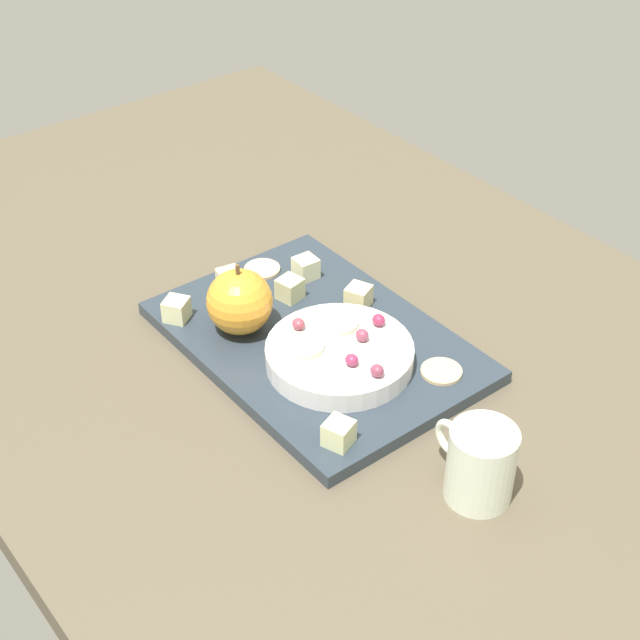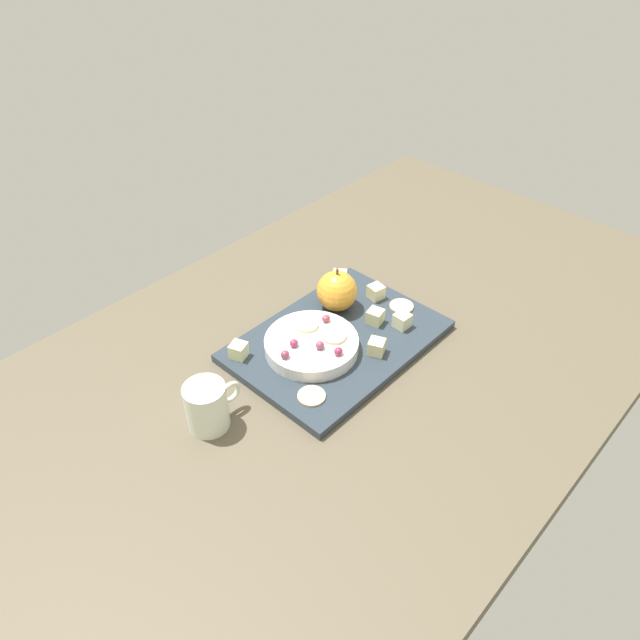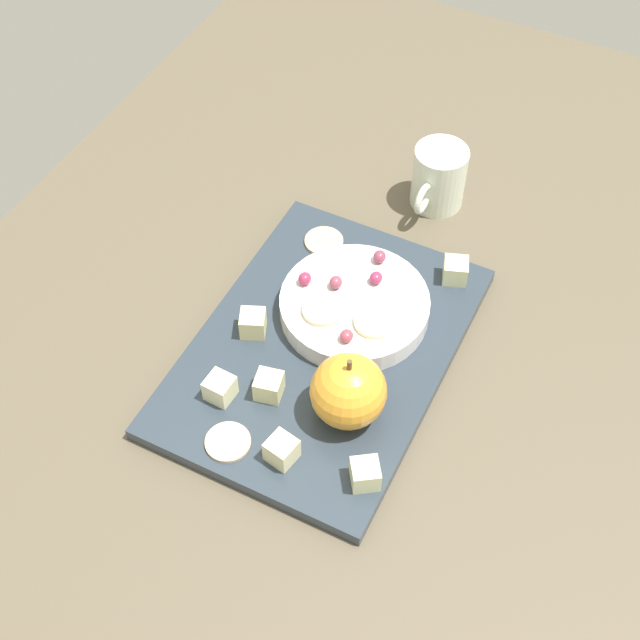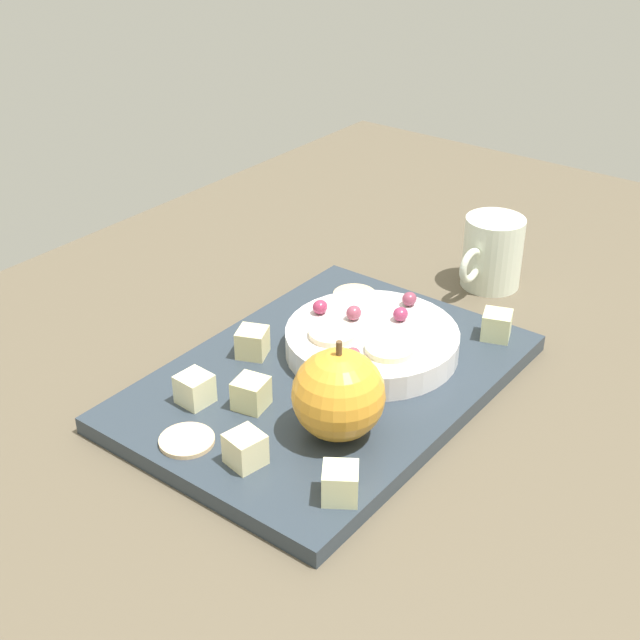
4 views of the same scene
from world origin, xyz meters
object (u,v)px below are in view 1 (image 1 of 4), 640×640
object	(u,v)px
cracker_1	(262,269)
apple_slice_0	(304,347)
cheese_cube_3	(358,297)
grape_0	(352,360)
apple_whole	(240,302)
apple_slice_1	(338,323)
cup	(480,464)
grape_1	(379,320)
cracker_0	(441,371)
platter	(316,341)
cheese_cube_2	(230,280)
grape_2	(362,335)
cheese_cube_5	(177,309)
cheese_cube_4	(339,433)
grape_3	(298,324)
grape_4	(377,371)
cheese_cube_1	(306,268)
cheese_cube_0	(290,289)
serving_dish	(339,355)

from	to	relation	value
cracker_1	apple_slice_0	xyz separation A→B (cm)	(-18.91, 7.59, 2.57)
cheese_cube_3	grape_0	world-z (taller)	grape_0
apple_whole	apple_slice_1	bearing A→B (deg)	-140.92
cup	grape_1	bearing A→B (deg)	-16.92
cracker_0	platter	bearing A→B (deg)	26.06
cheese_cube_3	apple_slice_0	size ratio (longest dim) A/B	0.60
cheese_cube_2	grape_2	world-z (taller)	grape_2
cheese_cube_5	grape_0	xyz separation A→B (cm)	(-22.13, -8.96, 1.78)
cheese_cube_4	grape_3	distance (cm)	16.94
cheese_cube_5	apple_slice_0	size ratio (longest dim) A/B	0.60
cheese_cube_2	grape_4	bearing A→B (deg)	-176.97
grape_0	grape_4	bearing A→B (deg)	-162.88
grape_2	cheese_cube_1	bearing A→B (deg)	-16.53
grape_3	apple_slice_0	xyz separation A→B (cm)	(-3.36, 1.79, -0.35)
grape_3	cheese_cube_1	bearing A→B (deg)	-40.75
cheese_cube_5	cheese_cube_3	bearing A→B (deg)	-121.20
cheese_cube_4	grape_4	bearing A→B (deg)	-66.71
apple_whole	cheese_cube_5	size ratio (longest dim) A/B	2.86
apple_slice_1	cup	size ratio (longest dim) A/B	0.46
cup	cheese_cube_3	bearing A→B (deg)	-18.23
apple_slice_0	grape_2	bearing A→B (deg)	-115.15
cheese_cube_0	grape_4	size ratio (longest dim) A/B	1.71
grape_1	cracker_1	bearing A→B (deg)	5.13
platter	cheese_cube_4	bearing A→B (deg)	149.22
apple_whole	grape_4	xyz separation A→B (cm)	(-18.82, -4.98, -0.75)
serving_dish	apple_slice_0	xyz separation A→B (cm)	(2.16, 3.38, 1.53)
apple_slice_1	cheese_cube_2	bearing A→B (deg)	12.93
cheese_cube_0	cheese_cube_5	xyz separation A→B (cm)	(4.91, 13.34, 0.00)
cheese_cube_3	cheese_cube_2	bearing A→B (deg)	39.26
cheese_cube_5	cup	bearing A→B (deg)	-167.64
grape_2	grape_4	size ratio (longest dim) A/B	1.00
cracker_0	apple_slice_1	xyz separation A→B (cm)	(11.53, 5.57, 2.57)
cheese_cube_2	cracker_0	world-z (taller)	cheese_cube_2
platter	grape_1	distance (cm)	8.31
grape_0	grape_1	bearing A→B (deg)	-62.51
serving_dish	apple_slice_0	bearing A→B (deg)	57.40
apple_whole	grape_0	distance (cm)	16.23
grape_1	cup	xyz separation A→B (cm)	(-22.94, 6.98, -0.70)
apple_whole	cracker_1	bearing A→B (deg)	-46.71
cheese_cube_5	cracker_1	bearing A→B (deg)	-80.82
cheese_cube_0	grape_3	bearing A→B (deg)	149.35
cheese_cube_5	cup	world-z (taller)	cup
cheese_cube_2	grape_0	xyz separation A→B (cm)	(-23.41, -0.44, 1.78)
cracker_1	grape_2	world-z (taller)	grape_2
cheese_cube_1	cracker_1	size ratio (longest dim) A/B	0.59
serving_dish	grape_2	bearing A→B (deg)	-104.39
cheese_cube_2	apple_slice_1	bearing A→B (deg)	-167.07
cheese_cube_4	cracker_1	xyz separation A→B (cm)	(31.05, -12.42, -1.17)
cheese_cube_0	cracker_0	distance (cm)	22.73
grape_0	grape_2	size ratio (longest dim) A/B	1.00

